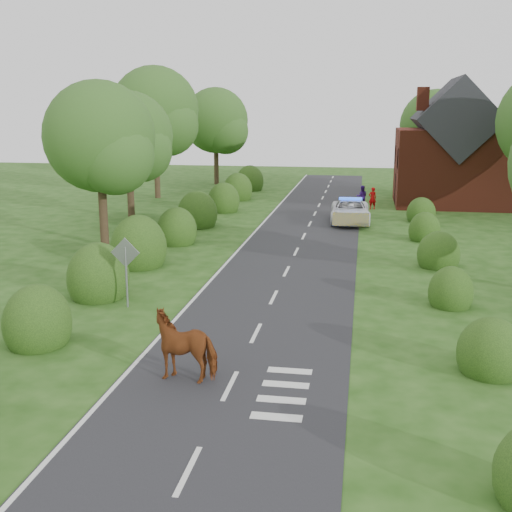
% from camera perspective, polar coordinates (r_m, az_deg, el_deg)
% --- Properties ---
extents(ground, '(120.00, 120.00, 0.00)m').
position_cam_1_polar(ground, '(20.38, -0.01, -6.92)').
color(ground, '#204811').
extents(road, '(6.00, 70.00, 0.02)m').
position_cam_1_polar(road, '(34.74, 4.11, 1.43)').
color(road, black).
rests_on(road, ground).
extents(road_markings, '(4.96, 70.00, 0.01)m').
position_cam_1_polar(road_markings, '(32.91, 0.99, 0.84)').
color(road_markings, white).
rests_on(road_markings, road).
extents(hedgerow_left, '(2.75, 50.41, 3.00)m').
position_cam_1_polar(hedgerow_left, '(32.68, -7.89, 1.93)').
color(hedgerow_left, '#1B3614').
rests_on(hedgerow_left, ground).
extents(hedgerow_right, '(2.10, 45.78, 2.10)m').
position_cam_1_polar(hedgerow_right, '(30.96, 15.67, 0.58)').
color(hedgerow_right, '#1B3614').
rests_on(hedgerow_right, ground).
extents(tree_left_a, '(5.74, 5.60, 8.38)m').
position_cam_1_polar(tree_left_a, '(33.40, -13.44, 9.88)').
color(tree_left_a, '#332316').
rests_on(tree_left_a, ground).
extents(tree_left_b, '(5.74, 5.60, 8.07)m').
position_cam_1_polar(tree_left_b, '(41.40, -11.03, 10.11)').
color(tree_left_b, '#332316').
rests_on(tree_left_b, ground).
extents(tree_left_c, '(6.97, 6.80, 10.22)m').
position_cam_1_polar(tree_left_c, '(51.25, -8.70, 12.36)').
color(tree_left_c, '#332316').
rests_on(tree_left_c, ground).
extents(tree_left_d, '(6.15, 6.00, 8.89)m').
position_cam_1_polar(tree_left_d, '(60.27, -3.38, 11.70)').
color(tree_left_d, '#332316').
rests_on(tree_left_d, ground).
extents(tree_right_c, '(6.15, 6.00, 8.58)m').
position_cam_1_polar(tree_right_c, '(57.09, 15.96, 10.87)').
color(tree_right_c, '#332316').
rests_on(tree_right_c, ground).
extents(road_sign, '(1.06, 0.08, 2.53)m').
position_cam_1_polar(road_sign, '(23.05, -11.51, -0.54)').
color(road_sign, gray).
rests_on(road_sign, ground).
extents(house, '(8.00, 7.40, 9.17)m').
position_cam_1_polar(house, '(49.40, 17.08, 8.74)').
color(house, '#602316').
rests_on(house, ground).
extents(cow, '(2.13, 1.14, 1.51)m').
position_cam_1_polar(cow, '(17.14, -6.19, -8.24)').
color(cow, brown).
rests_on(cow, ground).
extents(police_van, '(2.55, 5.25, 1.57)m').
position_cam_1_polar(police_van, '(40.35, 8.37, 3.95)').
color(police_van, white).
rests_on(police_van, ground).
extents(pedestrian_red, '(0.66, 0.54, 1.55)m').
position_cam_1_polar(pedestrian_red, '(46.08, 10.31, 5.07)').
color(pedestrian_red, '#A90809').
rests_on(pedestrian_red, ground).
extents(pedestrian_purple, '(0.78, 0.61, 1.59)m').
position_cam_1_polar(pedestrian_purple, '(46.76, 9.40, 5.24)').
color(pedestrian_purple, '#3D1878').
rests_on(pedestrian_purple, ground).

